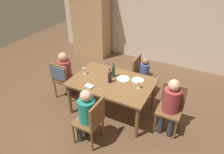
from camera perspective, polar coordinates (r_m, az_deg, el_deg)
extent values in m
plane|color=brown|center=(4.65, 0.00, -8.95)|extent=(10.00, 10.00, 0.00)
cube|color=beige|center=(6.31, 11.93, 15.69)|extent=(6.40, 0.12, 2.70)
cube|color=tan|center=(6.76, -5.71, 14.61)|extent=(1.10, 0.56, 2.10)
cube|color=brown|center=(4.21, 0.00, -1.39)|extent=(1.63, 1.08, 0.04)
cylinder|color=brown|center=(4.45, -11.41, -5.94)|extent=(0.07, 0.07, 0.71)
cylinder|color=brown|center=(3.87, 6.77, -12.24)|extent=(0.07, 0.07, 0.71)
cylinder|color=brown|center=(5.07, -5.05, -0.24)|extent=(0.07, 0.07, 0.71)
cylinder|color=brown|center=(4.57, 11.10, -4.79)|extent=(0.07, 0.07, 0.71)
cylinder|color=brown|center=(5.28, -12.49, -1.22)|extent=(0.04, 0.04, 0.44)
cylinder|color=brown|center=(5.08, -9.13, -2.31)|extent=(0.04, 0.04, 0.44)
cylinder|color=brown|center=(5.05, -15.13, -3.30)|extent=(0.04, 0.04, 0.44)
cylinder|color=brown|center=(4.84, -11.71, -4.54)|extent=(0.04, 0.04, 0.44)
cube|color=brown|center=(4.93, -12.43, -0.51)|extent=(0.44, 0.44, 0.04)
cube|color=brown|center=(4.68, -14.26, 0.81)|extent=(0.44, 0.04, 0.44)
cube|color=#4C5B75|center=(4.67, -14.29, 1.04)|extent=(0.40, 0.07, 0.31)
cylinder|color=brown|center=(3.91, -10.34, -14.99)|extent=(0.04, 0.04, 0.44)
cylinder|color=brown|center=(4.12, -7.17, -11.67)|extent=(0.04, 0.04, 0.44)
cylinder|color=brown|center=(3.75, -5.44, -17.11)|extent=(0.04, 0.04, 0.44)
cylinder|color=brown|center=(3.96, -2.46, -13.48)|extent=(0.04, 0.04, 0.44)
cube|color=brown|center=(3.76, -6.58, -11.72)|extent=(0.44, 0.44, 0.04)
cube|color=brown|center=(3.51, -4.04, -9.97)|extent=(0.04, 0.44, 0.44)
cylinder|color=brown|center=(4.08, 16.77, -13.63)|extent=(0.04, 0.04, 0.44)
cylinder|color=brown|center=(4.11, 11.55, -12.19)|extent=(0.04, 0.04, 0.44)
cylinder|color=brown|center=(4.36, 17.89, -10.35)|extent=(0.04, 0.04, 0.44)
cylinder|color=brown|center=(4.39, 13.04, -9.04)|extent=(0.04, 0.04, 0.44)
cube|color=brown|center=(4.07, 15.28, -8.78)|extent=(0.44, 0.44, 0.04)
cube|color=brown|center=(4.09, 16.44, -4.55)|extent=(0.44, 0.04, 0.44)
cylinder|color=brown|center=(5.20, 11.14, -1.67)|extent=(0.04, 0.04, 0.44)
cylinder|color=brown|center=(4.89, 9.78, -3.86)|extent=(0.04, 0.04, 0.44)
cylinder|color=brown|center=(5.29, 7.23, -0.64)|extent=(0.04, 0.04, 0.44)
cylinder|color=brown|center=(4.99, 5.66, -2.73)|extent=(0.04, 0.04, 0.44)
cube|color=brown|center=(4.96, 8.67, 0.11)|extent=(0.44, 0.44, 0.04)
cube|color=brown|center=(4.89, 6.69, 3.07)|extent=(0.04, 0.44, 0.44)
cylinder|color=#33333D|center=(5.19, -11.98, -1.67)|extent=(0.11, 0.11, 0.46)
cylinder|color=#33333D|center=(5.09, -10.38, -2.20)|extent=(0.11, 0.11, 0.46)
cylinder|color=#9E383D|center=(4.81, -12.74, 1.81)|extent=(0.30, 0.30, 0.46)
sphere|color=tan|center=(4.66, -13.22, 5.32)|extent=(0.20, 0.20, 0.20)
cylinder|color=#33333D|center=(3.93, -8.80, -14.25)|extent=(0.11, 0.11, 0.46)
cylinder|color=#33333D|center=(4.03, -7.35, -12.70)|extent=(0.11, 0.11, 0.46)
cylinder|color=teal|center=(3.61, -6.79, -9.15)|extent=(0.29, 0.29, 0.45)
sphere|color=beige|center=(3.41, -7.13, -5.07)|extent=(0.19, 0.19, 0.19)
cylinder|color=#33333D|center=(4.11, 15.58, -12.73)|extent=(0.11, 0.11, 0.46)
cylinder|color=#33333D|center=(4.13, 13.09, -12.04)|extent=(0.11, 0.11, 0.46)
cylinder|color=#9E383D|center=(3.93, 15.76, -6.19)|extent=(0.30, 0.30, 0.47)
sphere|color=beige|center=(3.74, 16.49, -2.14)|extent=(0.20, 0.20, 0.20)
cylinder|color=#33333D|center=(5.11, 9.77, -2.02)|extent=(0.08, 0.08, 0.46)
cylinder|color=#33333D|center=(5.00, 9.29, -2.76)|extent=(0.08, 0.08, 0.46)
cylinder|color=#475699|center=(4.87, 8.82, 1.76)|extent=(0.22, 0.22, 0.33)
sphere|color=#996B4C|center=(4.76, 9.06, 4.24)|extent=(0.14, 0.14, 0.14)
cylinder|color=black|center=(4.11, -0.59, -0.20)|extent=(0.07, 0.07, 0.20)
sphere|color=black|center=(4.05, -0.60, 1.18)|extent=(0.07, 0.07, 0.07)
cylinder|color=black|center=(4.03, -0.61, 1.83)|extent=(0.03, 0.03, 0.09)
cylinder|color=#19381E|center=(4.30, 0.36, 1.27)|extent=(0.07, 0.07, 0.20)
sphere|color=#19381E|center=(4.24, 0.36, 2.59)|extent=(0.07, 0.07, 0.07)
cylinder|color=#19381E|center=(4.21, 0.37, 3.27)|extent=(0.03, 0.03, 0.10)
cylinder|color=silver|center=(4.47, -7.48, 0.80)|extent=(0.06, 0.06, 0.00)
cylinder|color=silver|center=(4.45, -7.51, 1.21)|extent=(0.01, 0.01, 0.07)
cone|color=silver|center=(4.41, -7.58, 2.02)|extent=(0.07, 0.07, 0.07)
cylinder|color=silver|center=(4.02, 7.18, -3.01)|extent=(0.06, 0.06, 0.00)
cylinder|color=silver|center=(4.00, 7.21, -2.58)|extent=(0.01, 0.01, 0.07)
cone|color=silver|center=(3.96, 7.28, -1.72)|extent=(0.07, 0.07, 0.07)
cylinder|color=white|center=(4.27, 3.08, -0.48)|extent=(0.26, 0.26, 0.01)
cylinder|color=white|center=(4.25, 6.99, -0.86)|extent=(0.24, 0.24, 0.01)
cube|color=#ADC6D6|center=(4.05, -6.19, -2.50)|extent=(0.17, 0.13, 0.03)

